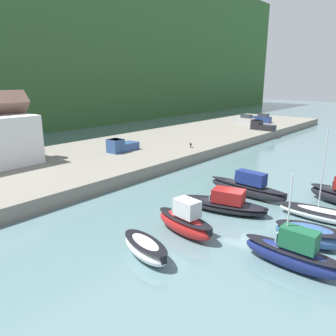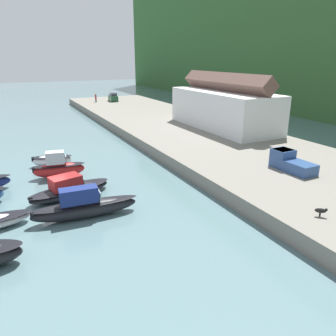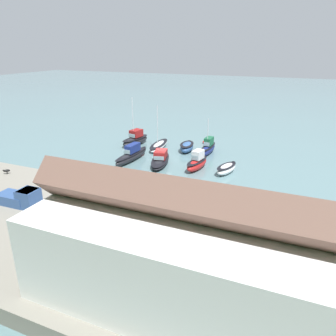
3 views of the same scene
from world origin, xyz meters
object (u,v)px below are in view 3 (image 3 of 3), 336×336
(moored_boat_4, at_px, (208,148))
(pickup_truck_0, at_px, (22,198))
(moored_boat_0, at_px, (226,169))
(mooring_buoy_0, at_px, (204,142))
(moored_boat_7, at_px, (135,139))
(dog_on_quay, at_px, (6,171))
(moored_boat_1, at_px, (197,162))
(moored_boat_5, at_px, (187,147))
(moored_boat_2, at_px, (160,160))
(moored_boat_3, at_px, (132,155))
(moored_boat_6, at_px, (159,145))

(moored_boat_4, xyz_separation_m, pickup_truck_0, (11.58, 28.91, 1.26))
(moored_boat_0, relative_size, mooring_buoy_0, 7.85)
(moored_boat_4, bearing_deg, moored_boat_7, 2.06)
(dog_on_quay, bearing_deg, moored_boat_4, -89.86)
(moored_boat_1, height_order, moored_boat_5, moored_boat_1)
(moored_boat_5, distance_m, pickup_truck_0, 29.82)
(moored_boat_4, xyz_separation_m, moored_boat_5, (3.75, 0.18, -0.22))
(moored_boat_2, xyz_separation_m, moored_boat_7, (8.55, -7.76, 0.30))
(moored_boat_2, distance_m, moored_boat_3, 4.86)
(moored_boat_5, height_order, dog_on_quay, dog_on_quay)
(moored_boat_2, height_order, moored_boat_4, moored_boat_4)
(dog_on_quay, bearing_deg, moored_boat_1, -102.70)
(moored_boat_7, bearing_deg, moored_boat_4, -168.18)
(moored_boat_2, bearing_deg, moored_boat_7, -56.27)
(moored_boat_6, bearing_deg, dog_on_quay, 57.89)
(moored_boat_0, height_order, moored_boat_5, moored_boat_5)
(pickup_truck_0, bearing_deg, moored_boat_6, 172.97)
(moored_boat_2, relative_size, moored_boat_5, 1.62)
(dog_on_quay, bearing_deg, moored_boat_2, -93.51)
(moored_boat_3, bearing_deg, moored_boat_2, -172.82)
(moored_boat_0, xyz_separation_m, mooring_buoy_0, (7.42, -13.32, -0.40))
(moored_boat_1, bearing_deg, moored_boat_3, 10.65)
(moored_boat_7, height_order, dog_on_quay, moored_boat_7)
(moored_boat_2, relative_size, moored_boat_6, 1.06)
(moored_boat_2, xyz_separation_m, pickup_truck_0, (6.35, 20.94, 1.54))
(moored_boat_5, bearing_deg, moored_boat_4, 173.84)
(moored_boat_4, bearing_deg, moored_boat_5, 3.91)
(moored_boat_4, xyz_separation_m, mooring_buoy_0, (2.36, -5.51, -0.71))
(moored_boat_1, bearing_deg, moored_boat_5, -51.46)
(moored_boat_0, bearing_deg, moored_boat_4, -42.34)
(moored_boat_0, height_order, dog_on_quay, dog_on_quay)
(moored_boat_0, height_order, mooring_buoy_0, moored_boat_0)
(moored_boat_3, height_order, moored_boat_4, moored_boat_4)
(moored_boat_2, xyz_separation_m, dog_on_quay, (15.12, 15.07, 1.18))
(moored_boat_2, height_order, mooring_buoy_0, moored_boat_2)
(dog_on_quay, bearing_deg, moored_boat_7, -64.49)
(moored_boat_5, xyz_separation_m, mooring_buoy_0, (-1.39, -5.69, -0.49))
(moored_boat_2, distance_m, dog_on_quay, 21.38)
(moored_boat_2, bearing_deg, moored_boat_0, 166.81)
(moored_boat_5, bearing_deg, moored_boat_0, 130.18)
(moored_boat_3, distance_m, moored_boat_6, 7.79)
(moored_boat_4, distance_m, pickup_truck_0, 31.17)
(moored_boat_2, height_order, moored_boat_3, moored_boat_3)
(moored_boat_1, relative_size, moored_boat_2, 0.69)
(moored_boat_2, bearing_deg, pickup_truck_0, 59.08)
(moored_boat_0, xyz_separation_m, moored_boat_4, (5.06, -7.82, 0.31))
(moored_boat_6, relative_size, pickup_truck_0, 1.61)
(mooring_buoy_0, bearing_deg, moored_boat_5, 76.26)
(pickup_truck_0, bearing_deg, moored_boat_7, -177.24)
(moored_boat_5, height_order, moored_boat_6, moored_boat_6)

